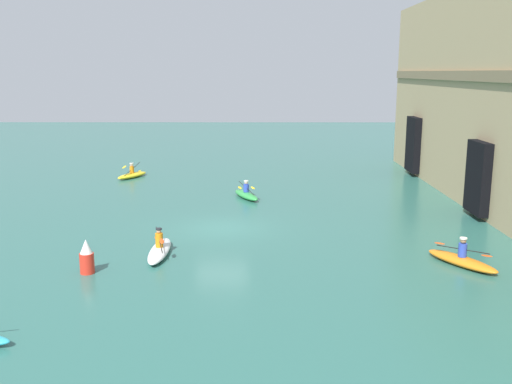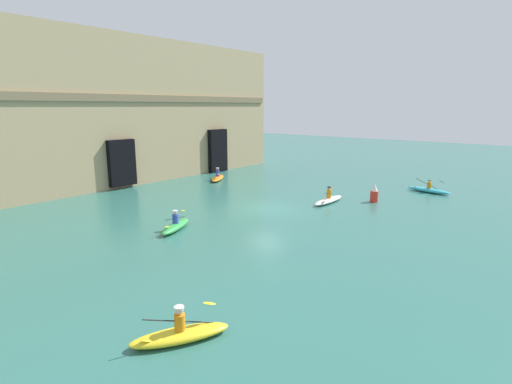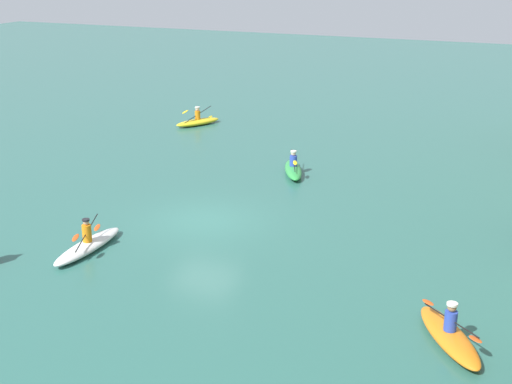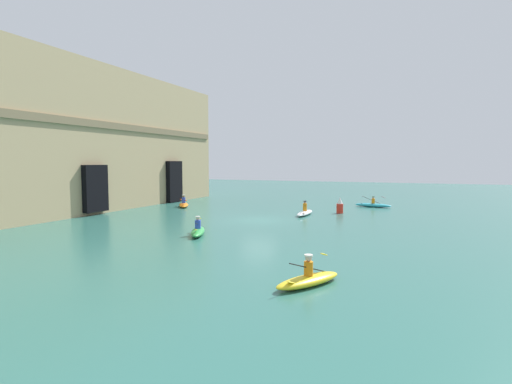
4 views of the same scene
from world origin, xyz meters
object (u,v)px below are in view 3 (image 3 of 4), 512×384
(kayak_yellow, at_px, (198,121))
(kayak_orange, at_px, (449,335))
(kayak_white, at_px, (88,245))
(kayak_green, at_px, (293,169))

(kayak_yellow, bearing_deg, kayak_orange, -108.68)
(kayak_yellow, xyz_separation_m, kayak_orange, (19.02, 17.20, 0.01))
(kayak_white, relative_size, kayak_orange, 1.11)
(kayak_green, bearing_deg, kayak_white, 137.89)
(kayak_orange, bearing_deg, kayak_white, -128.41)
(kayak_yellow, relative_size, kayak_orange, 0.91)
(kayak_yellow, distance_m, kayak_green, 10.82)
(kayak_yellow, distance_m, kayak_orange, 25.65)
(kayak_yellow, height_order, kayak_green, kayak_green)
(kayak_white, relative_size, kayak_yellow, 1.22)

